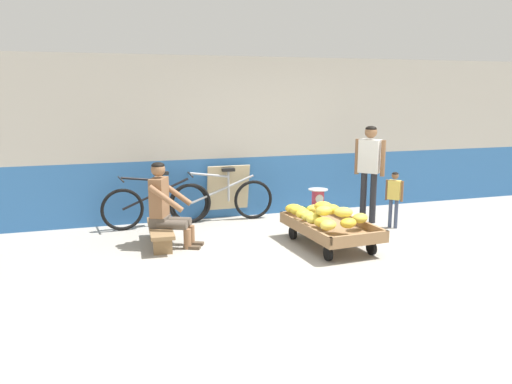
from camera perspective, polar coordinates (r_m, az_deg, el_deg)
name	(u,v)px	position (r m, az deg, el deg)	size (l,w,h in m)	color
ground_plane	(336,262)	(6.42, 8.86, -7.70)	(80.00, 80.00, 0.00)	#A39E93
back_wall	(264,137)	(8.68, 0.90, 6.15)	(16.00, 0.30, 2.60)	#2D609E
banana_cart	(330,229)	(6.96, 8.27, -4.12)	(0.93, 1.49, 0.36)	#8E6B47
banana_pile	(322,214)	(6.82, 7.34, -2.49)	(0.91, 1.23, 0.26)	gold
low_bench	(160,231)	(7.06, -10.58, -4.31)	(0.36, 1.12, 0.27)	olive
vendor_seated	(166,205)	(6.94, -10.00, -1.42)	(0.74, 0.63, 1.14)	brown
plastic_crate	(317,217)	(7.96, 6.85, -2.80)	(0.36, 0.28, 0.30)	#19847F
weighing_scale	(318,198)	(7.89, 6.90, -0.66)	(0.30, 0.30, 0.29)	#28282D
bicycle_near_left	(156,205)	(7.99, -11.06, -1.38)	(1.66, 0.48, 0.86)	black
bicycle_far_left	(222,199)	(8.23, -3.76, -0.84)	(1.66, 0.48, 0.86)	black
sign_board	(228,192)	(8.41, -3.15, 0.05)	(0.70, 0.22, 0.88)	#C6B289
customer_adult	(370,163)	(8.23, 12.51, 3.16)	(0.36, 0.39, 1.53)	#232328
customer_child	(394,194)	(8.03, 15.11, -0.18)	(0.20, 0.22, 0.86)	#38425B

